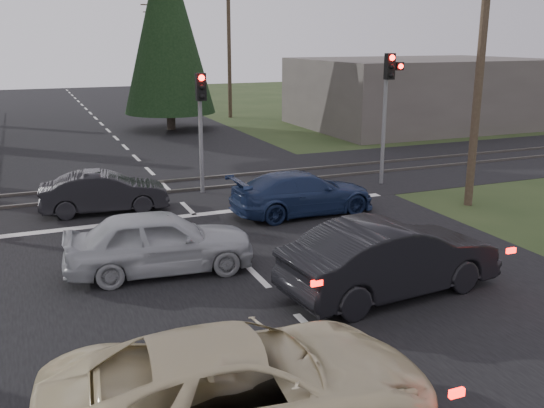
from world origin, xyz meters
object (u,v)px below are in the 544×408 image
dark_hatchback (391,258)px  dark_car_far (104,192)px  traffic_signal_center (201,112)px  utility_pole_far (151,42)px  traffic_signal_right (389,93)px  blue_sedan (303,193)px  utility_pole_near (481,55)px  utility_pole_mid (229,45)px  silver_car (160,242)px  cream_coupe (243,387)px

dark_hatchback → dark_car_far: 9.83m
traffic_signal_center → utility_pole_far: 44.99m
traffic_signal_right → traffic_signal_center: size_ratio=1.15×
traffic_signal_center → utility_pole_far: utility_pole_far is taller
traffic_signal_right → blue_sedan: 5.68m
utility_pole_near → utility_pole_mid: same height
traffic_signal_right → dark_car_far: (-10.00, 0.15, -2.69)m
utility_pole_near → blue_sedan: size_ratio=2.01×
traffic_signal_center → silver_car: size_ratio=0.96×
traffic_signal_right → traffic_signal_center: bearing=169.6°
cream_coupe → blue_sedan: bearing=-24.1°
utility_pole_far → cream_coupe: 58.42m
traffic_signal_right → cream_coupe: (-9.76, -11.77, -2.58)m
dark_car_far → dark_hatchback: bearing=-146.1°
utility_pole_mid → utility_pole_near: bearing=-90.0°
utility_pole_near → cream_coupe: utility_pole_near is taller
silver_car → traffic_signal_right: bearing=-54.5°
silver_car → cream_coupe: bearing=-176.6°
traffic_signal_center → silver_car: (-2.94, -6.62, -2.08)m
cream_coupe → dark_hatchback: dark_hatchback is taller
utility_pole_mid → blue_sedan: 23.86m
silver_car → utility_pole_mid: bearing=-16.1°
utility_pole_far → dark_hatchback: bearing=-96.6°
dark_hatchback → blue_sedan: (0.86, 6.12, -0.14)m
traffic_signal_center → dark_car_far: (-3.45, -1.05, -2.18)m
blue_sedan → cream_coupe: bearing=149.4°
blue_sedan → dark_car_far: blue_sedan is taller
utility_pole_mid → dark_car_far: 23.49m
utility_pole_near → utility_pole_mid: bearing=90.0°
utility_pole_near → dark_car_far: (-10.95, 3.62, -4.10)m
utility_pole_mid → dark_car_far: bearing=-118.3°
traffic_signal_center → utility_pole_mid: bearing=68.8°
traffic_signal_center → utility_pole_mid: utility_pole_mid is taller
traffic_signal_right → utility_pole_far: 45.56m
utility_pole_near → utility_pole_far: 49.00m
blue_sedan → dark_hatchback: bearing=170.9°
utility_pole_mid → utility_pole_far: bearing=90.0°
utility_pole_mid → utility_pole_far: 25.00m
utility_pole_far → blue_sedan: (-5.39, -47.88, -4.07)m
traffic_signal_center → utility_pole_near: (7.50, -4.68, 1.92)m
cream_coupe → dark_car_far: size_ratio=1.38×
traffic_signal_center → utility_pole_near: utility_pole_near is taller
traffic_signal_center → utility_pole_far: bearing=80.4°
traffic_signal_right → cream_coupe: traffic_signal_right is taller
dark_hatchback → cream_coupe: bearing=120.6°
blue_sedan → dark_car_far: (-5.56, 2.51, -0.02)m
cream_coupe → dark_hatchback: bearing=-48.2°
utility_pole_far → traffic_signal_center: bearing=-99.6°
utility_pole_far → dark_car_far: (-10.95, -45.38, -4.10)m
traffic_signal_right → dark_car_far: bearing=179.1°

